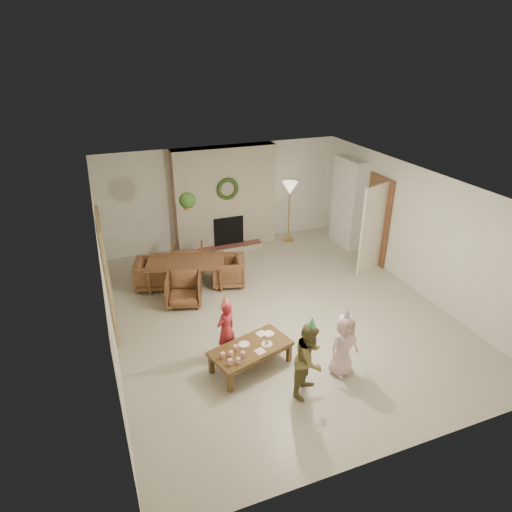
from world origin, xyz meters
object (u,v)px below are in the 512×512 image
dining_chair_far (188,258)px  dining_chair_left (152,274)px  dining_table (186,274)px  coffee_table_top (251,348)px  child_pink (344,345)px  dining_chair_right (228,271)px  dining_chair_near (184,289)px  child_red (226,330)px  child_plaid (310,359)px

dining_chair_far → dining_chair_left: bearing=45.0°
dining_table → coffee_table_top: 2.95m
dining_table → child_pink: 3.91m
dining_chair_far → child_pink: bearing=125.1°
dining_chair_left → dining_chair_right: same height
dining_chair_near → dining_chair_right: 1.13m
dining_chair_right → dining_chair_near: bearing=-51.3°
dining_chair_left → dining_chair_far: bearing=-45.0°
child_red → child_pink: child_pink is taller
child_red → dining_chair_far: bearing=-120.2°
dining_chair_left → child_pink: child_pink is taller
dining_table → dining_chair_left: size_ratio=2.34×
dining_chair_far → child_plaid: child_plaid is taller
child_pink → dining_table: bearing=103.9°
dining_chair_right → coffee_table_top: dining_chair_right is taller
dining_table → child_pink: (1.65, -3.54, 0.24)m
coffee_table_top → child_pink: (1.28, -0.62, 0.16)m
dining_chair_far → child_pink: (1.45, -4.22, 0.21)m
child_red → child_pink: 1.85m
dining_table → dining_chair_far: bearing=90.0°
dining_table → child_pink: child_pink is taller
dining_table → coffee_table_top: (0.37, -2.92, 0.08)m
coffee_table_top → child_red: 0.50m
coffee_table_top → dining_chair_right: bearing=63.6°
dining_chair_near → dining_table: bearing=90.0°
dining_table → child_red: size_ratio=1.54×
dining_chair_near → child_red: (0.29, -1.86, 0.21)m
child_red → child_pink: (1.55, -1.00, 0.00)m
child_red → dining_table: bearing=-116.3°
dining_chair_left → child_pink: bearing=-132.0°
coffee_table_top → child_pink: child_pink is taller
dining_chair_left → child_plaid: bearing=-141.0°
child_pink → child_red: bearing=136.1°
child_pink → child_plaid: bearing=-176.4°
coffee_table_top → child_pink: size_ratio=1.21×
dining_chair_far → child_red: bearing=104.3°
dining_table → dining_chair_left: 0.71m
dining_chair_near → coffee_table_top: size_ratio=0.54×
dining_chair_right → child_pink: child_pink is taller
dining_chair_near → dining_chair_left: 1.00m
child_pink → dining_chair_left: bearing=110.8°
child_plaid → child_pink: child_plaid is taller
dining_chair_near → child_red: size_ratio=0.66×
dining_chair_right → coffee_table_top: bearing=6.0°
dining_chair_far → child_red: child_red is taller
dining_table → dining_chair_right: 0.88m
child_red → child_plaid: 1.48m
dining_chair_far → coffee_table_top: 3.60m
dining_chair_far → dining_chair_left: same height
dining_chair_left → coffee_table_top: size_ratio=0.54×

